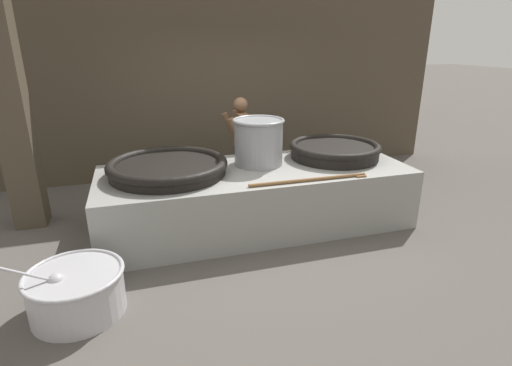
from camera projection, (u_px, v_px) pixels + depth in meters
ground_plane at (256, 223)px, 5.26m from camera, size 60.00×60.00×0.00m
back_wall at (215, 50)px, 6.71m from camera, size 8.37×0.24×4.25m
support_pillar at (0, 54)px, 4.55m from camera, size 0.36×0.36×4.25m
hearth_platform at (256, 197)px, 5.13m from camera, size 3.87×1.46×0.75m
giant_wok_near at (168, 167)px, 4.76m from camera, size 1.43×1.43×0.18m
giant_wok_far at (334, 150)px, 5.45m from camera, size 1.23×1.23×0.21m
stock_pot at (258, 141)px, 5.09m from camera, size 0.66×0.66×0.59m
stirring_paddle at (314, 179)px, 4.57m from camera, size 1.43×0.10×0.04m
cook at (240, 144)px, 5.97m from camera, size 0.35×0.54×1.50m
prep_bowl_vegetables at (76, 290)px, 3.47m from camera, size 1.06×0.84×0.74m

